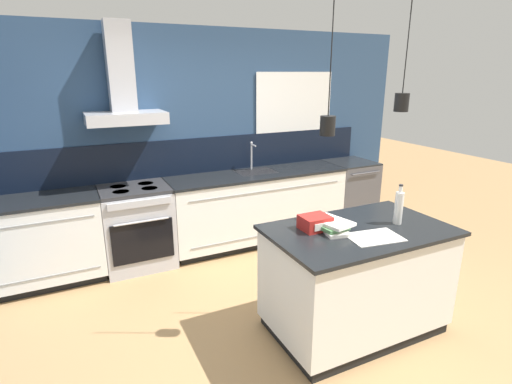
# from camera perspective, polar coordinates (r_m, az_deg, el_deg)

# --- Properties ---
(ground_plane) EXTENTS (16.00, 16.00, 0.00)m
(ground_plane) POSITION_cam_1_polar(r_m,az_deg,el_deg) (3.68, 4.17, -18.08)
(ground_plane) COLOR #A87F51
(ground_plane) RESTS_ON ground
(wall_back) EXTENTS (5.60, 2.37, 2.60)m
(wall_back) POSITION_cam_1_polar(r_m,az_deg,el_deg) (4.89, -7.98, 7.87)
(wall_back) COLOR navy
(wall_back) RESTS_ON ground_plane
(counter_run_left) EXTENTS (1.08, 0.64, 0.91)m
(counter_run_left) POSITION_cam_1_polar(r_m,az_deg,el_deg) (4.60, -27.80, -6.14)
(counter_run_left) COLOR black
(counter_run_left) RESTS_ON ground_plane
(counter_run_sink) EXTENTS (2.26, 0.64, 1.27)m
(counter_run_sink) POSITION_cam_1_polar(r_m,az_deg,el_deg) (5.05, 0.22, -2.14)
(counter_run_sink) COLOR black
(counter_run_sink) RESTS_ON ground_plane
(oven_range) EXTENTS (0.74, 0.66, 0.91)m
(oven_range) POSITION_cam_1_polar(r_m,az_deg,el_deg) (4.63, -16.60, -4.77)
(oven_range) COLOR #B5B5BA
(oven_range) RESTS_ON ground_plane
(dishwasher) EXTENTS (0.62, 0.65, 0.91)m
(dishwasher) POSITION_cam_1_polar(r_m,az_deg,el_deg) (5.79, 13.03, -0.14)
(dishwasher) COLOR #4C4C51
(dishwasher) RESTS_ON ground_plane
(kitchen_island) EXTENTS (1.45, 0.89, 0.91)m
(kitchen_island) POSITION_cam_1_polar(r_m,az_deg,el_deg) (3.47, 14.05, -12.00)
(kitchen_island) COLOR black
(kitchen_island) RESTS_ON ground_plane
(bottle_on_island) EXTENTS (0.07, 0.07, 0.33)m
(bottle_on_island) POSITION_cam_1_polar(r_m,az_deg,el_deg) (3.43, 19.71, -2.07)
(bottle_on_island) COLOR silver
(bottle_on_island) RESTS_ON kitchen_island
(book_stack) EXTENTS (0.28, 0.37, 0.08)m
(book_stack) POSITION_cam_1_polar(r_m,az_deg,el_deg) (3.18, 10.71, -4.69)
(book_stack) COLOR silver
(book_stack) RESTS_ON kitchen_island
(red_supply_box) EXTENTS (0.22, 0.20, 0.11)m
(red_supply_box) POSITION_cam_1_polar(r_m,az_deg,el_deg) (3.18, 8.43, -4.34)
(red_supply_box) COLOR red
(red_supply_box) RESTS_ON kitchen_island
(paper_pile) EXTENTS (0.43, 0.32, 0.01)m
(paper_pile) POSITION_cam_1_polar(r_m,az_deg,el_deg) (3.13, 16.58, -6.21)
(paper_pile) COLOR silver
(paper_pile) RESTS_ON kitchen_island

